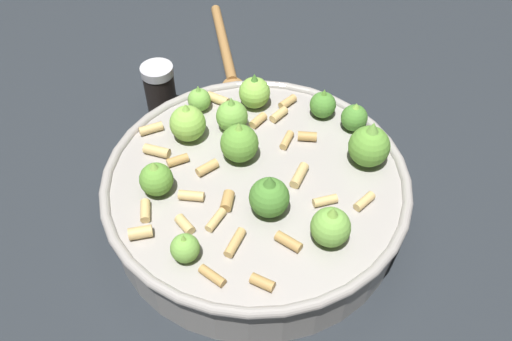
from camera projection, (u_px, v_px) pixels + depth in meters
The scene contains 4 objects.
ground_plane at pixel (256, 212), 0.63m from camera, with size 2.40×2.40×0.00m, color #23282D.
cooking_pan at pixel (257, 188), 0.60m from camera, with size 0.34×0.34×0.12m.
pepper_shaker at pixel (160, 91), 0.72m from camera, with size 0.04×0.04×0.08m.
wooden_spoon at pixel (226, 54), 0.84m from camera, with size 0.25×0.12×0.02m.
Camera 1 is at (0.34, -0.20, 0.49)m, focal length 36.64 mm.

